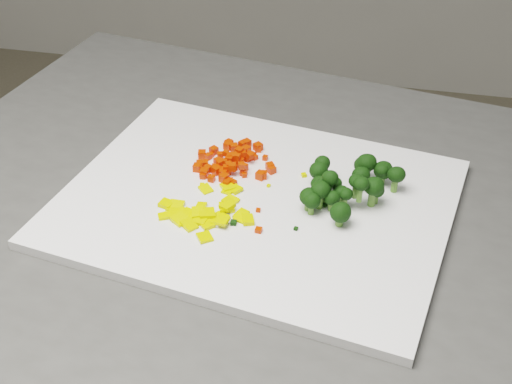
% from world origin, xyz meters
% --- Properties ---
extents(cutting_board, '(0.54, 0.45, 0.01)m').
position_xyz_m(cutting_board, '(-0.04, -0.10, 0.91)').
color(cutting_board, white).
rests_on(cutting_board, counter_block).
extents(carrot_pile, '(0.11, 0.11, 0.03)m').
position_xyz_m(carrot_pile, '(-0.08, -0.04, 0.93)').
color(carrot_pile, red).
rests_on(carrot_pile, cutting_board).
extents(pepper_pile, '(0.12, 0.12, 0.02)m').
position_xyz_m(pepper_pile, '(-0.09, -0.15, 0.92)').
color(pepper_pile, yellow).
rests_on(pepper_pile, cutting_board).
extents(broccoli_pile, '(0.13, 0.13, 0.06)m').
position_xyz_m(broccoli_pile, '(0.07, -0.08, 0.94)').
color(broccoli_pile, black).
rests_on(broccoli_pile, cutting_board).
extents(carrot_cube_0, '(0.01, 0.01, 0.01)m').
position_xyz_m(carrot_cube_0, '(-0.12, -0.01, 0.92)').
color(carrot_cube_0, red).
rests_on(carrot_cube_0, carrot_pile).
extents(carrot_cube_1, '(0.01, 0.01, 0.01)m').
position_xyz_m(carrot_cube_1, '(-0.06, -0.02, 0.92)').
color(carrot_cube_1, red).
rests_on(carrot_cube_1, carrot_pile).
extents(carrot_cube_2, '(0.01, 0.01, 0.01)m').
position_xyz_m(carrot_cube_2, '(-0.08, -0.03, 0.92)').
color(carrot_cube_2, red).
rests_on(carrot_cube_2, carrot_pile).
extents(carrot_cube_3, '(0.01, 0.01, 0.01)m').
position_xyz_m(carrot_cube_3, '(-0.08, 0.01, 0.92)').
color(carrot_cube_3, red).
rests_on(carrot_cube_3, carrot_pile).
extents(carrot_cube_4, '(0.01, 0.01, 0.01)m').
position_xyz_m(carrot_cube_4, '(-0.09, -0.08, 0.92)').
color(carrot_cube_4, red).
rests_on(carrot_cube_4, carrot_pile).
extents(carrot_cube_5, '(0.01, 0.01, 0.01)m').
position_xyz_m(carrot_cube_5, '(-0.10, 0.01, 0.92)').
color(carrot_cube_5, red).
rests_on(carrot_cube_5, carrot_pile).
extents(carrot_cube_6, '(0.01, 0.01, 0.01)m').
position_xyz_m(carrot_cube_6, '(-0.07, -0.05, 0.93)').
color(carrot_cube_6, red).
rests_on(carrot_cube_6, carrot_pile).
extents(carrot_cube_7, '(0.01, 0.01, 0.01)m').
position_xyz_m(carrot_cube_7, '(-0.13, -0.03, 0.92)').
color(carrot_cube_7, red).
rests_on(carrot_cube_7, carrot_pile).
extents(carrot_cube_8, '(0.01, 0.01, 0.01)m').
position_xyz_m(carrot_cube_8, '(-0.06, 0.01, 0.92)').
color(carrot_cube_8, red).
rests_on(carrot_cube_8, carrot_pile).
extents(carrot_cube_9, '(0.01, 0.01, 0.01)m').
position_xyz_m(carrot_cube_9, '(-0.08, -0.04, 0.93)').
color(carrot_cube_9, red).
rests_on(carrot_cube_9, carrot_pile).
extents(carrot_cube_10, '(0.01, 0.01, 0.01)m').
position_xyz_m(carrot_cube_10, '(-0.11, -0.02, 0.92)').
color(carrot_cube_10, red).
rests_on(carrot_cube_10, carrot_pile).
extents(carrot_cube_11, '(0.01, 0.01, 0.01)m').
position_xyz_m(carrot_cube_11, '(-0.09, -0.06, 0.92)').
color(carrot_cube_11, red).
rests_on(carrot_cube_11, carrot_pile).
extents(carrot_cube_12, '(0.01, 0.01, 0.01)m').
position_xyz_m(carrot_cube_12, '(-0.10, 0.00, 0.92)').
color(carrot_cube_12, red).
rests_on(carrot_cube_12, carrot_pile).
extents(carrot_cube_13, '(0.01, 0.01, 0.01)m').
position_xyz_m(carrot_cube_13, '(-0.13, -0.03, 0.92)').
color(carrot_cube_13, red).
rests_on(carrot_cube_13, carrot_pile).
extents(carrot_cube_14, '(0.01, 0.01, 0.01)m').
position_xyz_m(carrot_cube_14, '(-0.11, -0.04, 0.92)').
color(carrot_cube_14, red).
rests_on(carrot_cube_14, carrot_pile).
extents(carrot_cube_15, '(0.01, 0.01, 0.01)m').
position_xyz_m(carrot_cube_15, '(-0.09, 0.01, 0.92)').
color(carrot_cube_15, red).
rests_on(carrot_cube_15, carrot_pile).
extents(carrot_cube_16, '(0.01, 0.01, 0.01)m').
position_xyz_m(carrot_cube_16, '(-0.07, -0.03, 0.93)').
color(carrot_cube_16, red).
rests_on(carrot_cube_16, carrot_pile).
extents(carrot_cube_17, '(0.01, 0.01, 0.01)m').
position_xyz_m(carrot_cube_17, '(-0.08, -0.01, 0.92)').
color(carrot_cube_17, red).
rests_on(carrot_cube_17, carrot_pile).
extents(carrot_cube_18, '(0.01, 0.01, 0.01)m').
position_xyz_m(carrot_cube_18, '(-0.10, -0.05, 0.92)').
color(carrot_cube_18, red).
rests_on(carrot_cube_18, carrot_pile).
extents(carrot_cube_19, '(0.01, 0.01, 0.01)m').
position_xyz_m(carrot_cube_19, '(-0.10, 0.00, 0.92)').
color(carrot_cube_19, red).
rests_on(carrot_cube_19, carrot_pile).
extents(carrot_cube_20, '(0.01, 0.01, 0.01)m').
position_xyz_m(carrot_cube_20, '(-0.11, -0.06, 0.92)').
color(carrot_cube_20, red).
rests_on(carrot_cube_20, carrot_pile).
extents(carrot_cube_21, '(0.01, 0.01, 0.01)m').
position_xyz_m(carrot_cube_21, '(-0.09, -0.04, 0.92)').
color(carrot_cube_21, red).
rests_on(carrot_cube_21, carrot_pile).
extents(carrot_cube_22, '(0.01, 0.01, 0.01)m').
position_xyz_m(carrot_cube_22, '(-0.10, 0.01, 0.92)').
color(carrot_cube_22, red).
rests_on(carrot_cube_22, carrot_pile).
extents(carrot_cube_23, '(0.01, 0.01, 0.01)m').
position_xyz_m(carrot_cube_23, '(-0.09, -0.06, 0.92)').
color(carrot_cube_23, red).
rests_on(carrot_cube_23, carrot_pile).
extents(carrot_cube_24, '(0.01, 0.01, 0.01)m').
position_xyz_m(carrot_cube_24, '(-0.09, -0.05, 0.92)').
color(carrot_cube_24, red).
rests_on(carrot_cube_24, carrot_pile).
extents(carrot_cube_25, '(0.01, 0.01, 0.01)m').
position_xyz_m(carrot_cube_25, '(-0.12, -0.06, 0.92)').
color(carrot_cube_25, red).
rests_on(carrot_cube_25, carrot_pile).
extents(carrot_cube_26, '(0.01, 0.01, 0.01)m').
position_xyz_m(carrot_cube_26, '(-0.07, -0.05, 0.92)').
color(carrot_cube_26, red).
rests_on(carrot_cube_26, carrot_pile).
extents(carrot_cube_27, '(0.01, 0.01, 0.01)m').
position_xyz_m(carrot_cube_27, '(-0.09, 0.02, 0.92)').
color(carrot_cube_27, red).
rests_on(carrot_cube_27, carrot_pile).
extents(carrot_cube_28, '(0.01, 0.01, 0.01)m').
position_xyz_m(carrot_cube_28, '(-0.10, -0.04, 0.92)').
color(carrot_cube_28, red).
rests_on(carrot_cube_28, carrot_pile).
extents(carrot_cube_29, '(0.01, 0.01, 0.01)m').
position_xyz_m(carrot_cube_29, '(-0.08, -0.05, 0.92)').
color(carrot_cube_29, red).
rests_on(carrot_cube_29, carrot_pile).
extents(carrot_cube_30, '(0.01, 0.01, 0.01)m').
position_xyz_m(carrot_cube_30, '(-0.09, -0.07, 0.92)').
color(carrot_cube_30, red).
rests_on(carrot_cube_30, carrot_pile).
extents(carrot_cube_31, '(0.01, 0.01, 0.01)m').
position_xyz_m(carrot_cube_31, '(-0.13, -0.06, 0.92)').
color(carrot_cube_31, red).
rests_on(carrot_cube_31, carrot_pile).
extents(carrot_cube_32, '(0.01, 0.01, 0.01)m').
position_xyz_m(carrot_cube_32, '(-0.08, -0.01, 0.92)').
color(carrot_cube_32, red).
rests_on(carrot_cube_32, carrot_pile).
extents(carrot_cube_33, '(0.01, 0.01, 0.01)m').
position_xyz_m(carrot_cube_33, '(-0.09, -0.03, 0.93)').
color(carrot_cube_33, red).
rests_on(carrot_cube_33, carrot_pile).
extents(carrot_cube_34, '(0.01, 0.01, 0.01)m').
position_xyz_m(carrot_cube_34, '(-0.08, -0.02, 0.93)').
color(carrot_cube_34, red).
rests_on(carrot_cube_34, carrot_pile).
extents(carrot_cube_35, '(0.01, 0.01, 0.01)m').
position_xyz_m(carrot_cube_35, '(-0.10, -0.04, 0.92)').
color(carrot_cube_35, red).
rests_on(carrot_cube_35, carrot_pile).
extents(carrot_cube_36, '(0.01, 0.01, 0.01)m').
position_xyz_m(carrot_cube_36, '(-0.12, -0.07, 0.92)').
color(carrot_cube_36, red).
rests_on(carrot_cube_36, carrot_pile).
extents(carrot_cube_37, '(0.01, 0.01, 0.01)m').
position_xyz_m(carrot_cube_37, '(-0.08, -0.03, 0.92)').
color(carrot_cube_37, red).
rests_on(carrot_cube_37, carrot_pile).
extents(carrot_cube_38, '(0.01, 0.01, 0.01)m').
position_xyz_m(carrot_cube_38, '(-0.08, -0.02, 0.93)').
color(carrot_cube_38, red).
rests_on(carrot_cube_38, carrot_pile).
extents(carrot_cube_39, '(0.01, 0.01, 0.01)m').
position_xyz_m(carrot_cube_39, '(-0.09, -0.07, 0.92)').
color(carrot_cube_39, red).
rests_on(carrot_cube_39, carrot_pile).
extents(carrot_cube_40, '(0.01, 0.01, 0.01)m').
position_xyz_m(carrot_cube_40, '(-0.12, -0.05, 0.92)').
color(carrot_cube_40, red).
rests_on(carrot_cube_40, carrot_pile).
extents(carrot_cube_41, '(0.01, 0.01, 0.01)m').
position_xyz_m(carrot_cube_41, '(-0.13, -0.06, 0.92)').
color(carrot_cube_41, red).
rests_on(carrot_cube_41, carrot_pile).
extents(carrot_cube_42, '(0.01, 0.01, 0.01)m').
position_xyz_m(carrot_cube_42, '(-0.08, -0.06, 0.92)').
color(carrot_cube_42, red).
rests_on(carrot_cube_42, carrot_pile).
extents(carrot_cube_43, '(0.01, 0.01, 0.01)m').
position_xyz_m(carrot_cube_43, '(-0.11, -0.08, 0.92)').
color(carrot_cube_43, red).
rests_on(carrot_cube_43, carrot_pile).
extents(carrot_cube_44, '(0.01, 0.01, 0.01)m').
position_xyz_m(carrot_cube_44, '(-0.07, -0.06, 0.92)').
color(carrot_cube_44, red).
rests_on(carrot_cube_44, carrot_pile).
extents(carrot_cube_45, '(0.01, 0.01, 0.01)m').
position_xyz_m(carrot_cube_45, '(-0.07, -0.01, 0.92)').
color(carrot_cube_45, red).
rests_on(carrot_cube_45, carrot_pile).
extents(carrot_cube_46, '(0.01, 0.01, 0.01)m').
position_xyz_m(carrot_cube_46, '(-0.12, -0.07, 0.92)').
color(carrot_cube_46, red).
rests_on(carrot_cube_46, carrot_pile).
extents(carrot_cube_47, '(0.01, 0.01, 0.01)m').
position_xyz_m(carrot_cube_47, '(-0.07, -0.04, 0.92)').
color(carrot_cube_47, red).
rests_on(carrot_cube_47, carrot_pile).
extents(carrot_cube_48, '(0.01, 0.01, 0.01)m').
position_xyz_m(carrot_cube_48, '(-0.08, -0.00, 0.92)').
color(carrot_cube_48, red).
rests_on(carrot_cube_48, carrot_pile).
extents(carrot_cube_49, '(0.01, 0.01, 0.01)m').
position_xyz_m(carrot_cube_49, '(-0.09, -0.03, 0.93)').
color(carrot_cube_49, red).
rests_on(carrot_cube_49, carrot_pile).
extents(carrot_cube_50, '(0.01, 0.01, 0.01)m').
position_xyz_m(carrot_cube_50, '(-0.09, 0.02, 0.92)').
color(carrot_cube_50, red).
rests_on(carrot_cube_50, carrot_pile).
extents(carrot_cube_51, '(0.01, 0.01, 0.01)m').
position_xyz_m(carrot_cube_51, '(-0.04, -0.04, 0.92)').
color(carrot_cube_51, red).
rests_on(carrot_cube_51, carrot_pile).
extents(carrot_cube_52, '(0.01, 0.01, 0.01)m').
position_xyz_m(carrot_cube_52, '(-0.10, -0.03, 0.93)').
color(carrot_cube_52, red).
rests_on(carrot_cube_52, carrot_pile).
extents(carrot_cube_53, '(0.01, 0.01, 0.01)m').
position_xyz_m(carrot_cube_53, '(-0.08, -0.03, 0.92)').
color(carrot_cube_53, red).
rests_on(carrot_cube_53, carrot_pile).
extents(carrot_cube_54, '(0.01, 0.01, 0.01)m').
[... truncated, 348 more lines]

